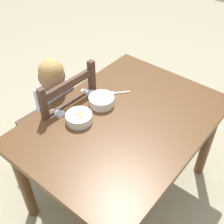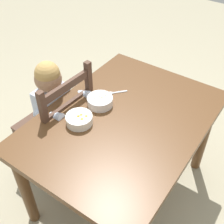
{
  "view_description": "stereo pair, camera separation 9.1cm",
  "coord_description": "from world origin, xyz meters",
  "px_view_note": "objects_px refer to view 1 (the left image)",
  "views": [
    {
      "loc": [
        -1.0,
        -0.73,
        1.87
      ],
      "look_at": [
        -0.04,
        0.06,
        0.77
      ],
      "focal_mm": 46.64,
      "sensor_mm": 36.0,
      "label": 1
    },
    {
      "loc": [
        -1.06,
        -0.66,
        1.87
      ],
      "look_at": [
        -0.04,
        0.06,
        0.77
      ],
      "focal_mm": 46.64,
      "sensor_mm": 36.0,
      "label": 2
    }
  ],
  "objects_px": {
    "dining_table": "(123,132)",
    "spoon": "(116,93)",
    "child_figure": "(59,104)",
    "bowl_of_peas": "(102,100)",
    "bowl_of_carrots": "(79,118)",
    "dining_chair": "(61,123)"
  },
  "relations": [
    {
      "from": "dining_table",
      "to": "spoon",
      "type": "bearing_deg",
      "value": 49.35
    },
    {
      "from": "bowl_of_peas",
      "to": "bowl_of_carrots",
      "type": "bearing_deg",
      "value": -179.98
    },
    {
      "from": "child_figure",
      "to": "bowl_of_peas",
      "type": "bearing_deg",
      "value": -71.38
    },
    {
      "from": "dining_chair",
      "to": "bowl_of_peas",
      "type": "xyz_separation_m",
      "value": [
        0.1,
        -0.3,
        0.3
      ]
    },
    {
      "from": "spoon",
      "to": "bowl_of_peas",
      "type": "bearing_deg",
      "value": -179.89
    },
    {
      "from": "dining_chair",
      "to": "dining_table",
      "type": "bearing_deg",
      "value": -80.8
    },
    {
      "from": "dining_table",
      "to": "spoon",
      "type": "height_order",
      "value": "spoon"
    },
    {
      "from": "dining_table",
      "to": "bowl_of_carrots",
      "type": "distance_m",
      "value": 0.29
    },
    {
      "from": "dining_chair",
      "to": "bowl_of_carrots",
      "type": "xyz_separation_m",
      "value": [
        -0.1,
        -0.3,
        0.3
      ]
    },
    {
      "from": "dining_chair",
      "to": "bowl_of_carrots",
      "type": "height_order",
      "value": "dining_chair"
    },
    {
      "from": "spoon",
      "to": "dining_chair",
      "type": "bearing_deg",
      "value": 128.87
    },
    {
      "from": "child_figure",
      "to": "bowl_of_carrots",
      "type": "height_order",
      "value": "child_figure"
    },
    {
      "from": "bowl_of_peas",
      "to": "bowl_of_carrots",
      "type": "xyz_separation_m",
      "value": [
        -0.2,
        -0.0,
        -0.0
      ]
    },
    {
      "from": "dining_chair",
      "to": "child_figure",
      "type": "xyz_separation_m",
      "value": [
        0.0,
        -0.01,
        0.18
      ]
    },
    {
      "from": "dining_chair",
      "to": "child_figure",
      "type": "bearing_deg",
      "value": -64.02
    },
    {
      "from": "child_figure",
      "to": "spoon",
      "type": "height_order",
      "value": "child_figure"
    },
    {
      "from": "child_figure",
      "to": "dining_table",
      "type": "bearing_deg",
      "value": -81.03
    },
    {
      "from": "dining_table",
      "to": "bowl_of_carrots",
      "type": "height_order",
      "value": "bowl_of_carrots"
    },
    {
      "from": "child_figure",
      "to": "spoon",
      "type": "relative_size",
      "value": 8.18
    },
    {
      "from": "dining_chair",
      "to": "bowl_of_carrots",
      "type": "relative_size",
      "value": 6.04
    },
    {
      "from": "spoon",
      "to": "child_figure",
      "type": "bearing_deg",
      "value": 129.1
    },
    {
      "from": "dining_table",
      "to": "bowl_of_peas",
      "type": "height_order",
      "value": "bowl_of_peas"
    }
  ]
}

